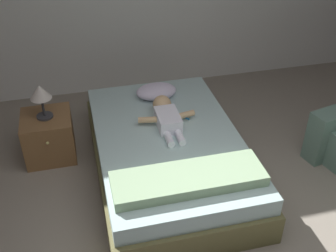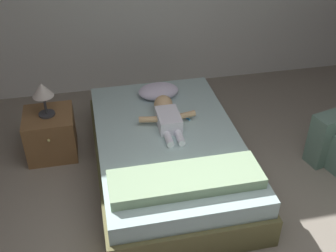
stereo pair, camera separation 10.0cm
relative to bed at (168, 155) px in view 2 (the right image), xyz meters
name	(u,v)px [view 2 (the right image)]	position (x,y,z in m)	size (l,w,h in m)	color
bed	(168,155)	(0.00, 0.00, 0.00)	(1.31, 2.08, 0.44)	brown
pillow	(158,91)	(0.04, 0.67, 0.30)	(0.41, 0.28, 0.15)	silver
baby	(167,116)	(0.03, 0.21, 0.29)	(0.54, 0.66, 0.18)	white
toothbrush	(184,116)	(0.21, 0.27, 0.23)	(0.10, 0.15, 0.02)	#3196E7
nightstand	(51,134)	(-1.07, 0.55, 0.01)	(0.47, 0.50, 0.45)	brown
lamp	(43,92)	(-1.07, 0.55, 0.49)	(0.20, 0.20, 0.34)	#333338
blanket	(186,179)	(0.00, -0.65, 0.27)	(1.18, 0.37, 0.09)	#92B289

